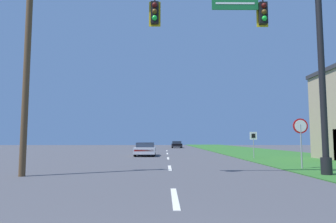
# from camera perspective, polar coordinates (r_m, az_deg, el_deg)

# --- Properties ---
(grass_verge_right) EXTENTS (10.00, 110.00, 0.04)m
(grass_verge_right) POSITION_cam_1_polar(r_m,az_deg,el_deg) (33.55, 18.27, -7.59)
(grass_verge_right) COLOR #2D6626
(grass_verge_right) RESTS_ON ground
(road_center_line) EXTENTS (0.16, 34.80, 0.01)m
(road_center_line) POSITION_cam_1_polar(r_m,az_deg,el_deg) (23.80, 0.02, -8.91)
(road_center_line) COLOR silver
(road_center_line) RESTS_ON ground
(signal_mast) EXTENTS (8.39, 0.47, 8.57)m
(signal_mast) POSITION_cam_1_polar(r_m,az_deg,el_deg) (13.78, 20.04, 10.55)
(signal_mast) COLOR black
(signal_mast) RESTS_ON grass_verge_right
(car_ahead) EXTENTS (1.90, 4.45, 1.19)m
(car_ahead) POSITION_cam_1_polar(r_m,az_deg,el_deg) (27.60, -4.36, -7.16)
(car_ahead) COLOR black
(car_ahead) RESTS_ON ground
(far_car) EXTENTS (1.82, 4.26, 1.19)m
(far_car) POSITION_cam_1_polar(r_m,az_deg,el_deg) (54.14, 1.66, -6.29)
(far_car) COLOR black
(far_car) RESTS_ON ground
(stop_sign) EXTENTS (0.76, 0.07, 2.50)m
(stop_sign) POSITION_cam_1_polar(r_m,az_deg,el_deg) (16.58, 23.95, -3.56)
(stop_sign) COLOR gray
(stop_sign) RESTS_ON grass_verge_right
(route_sign_post) EXTENTS (0.55, 0.06, 2.03)m
(route_sign_post) POSITION_cam_1_polar(r_m,az_deg,el_deg) (24.34, 15.96, -5.04)
(route_sign_post) COLOR gray
(route_sign_post) RESTS_ON grass_verge_right
(utility_pole_near) EXTENTS (1.80, 0.26, 10.46)m
(utility_pole_near) POSITION_cam_1_polar(r_m,az_deg,el_deg) (14.13, -25.17, 11.24)
(utility_pole_near) COLOR brown
(utility_pole_near) RESTS_ON ground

